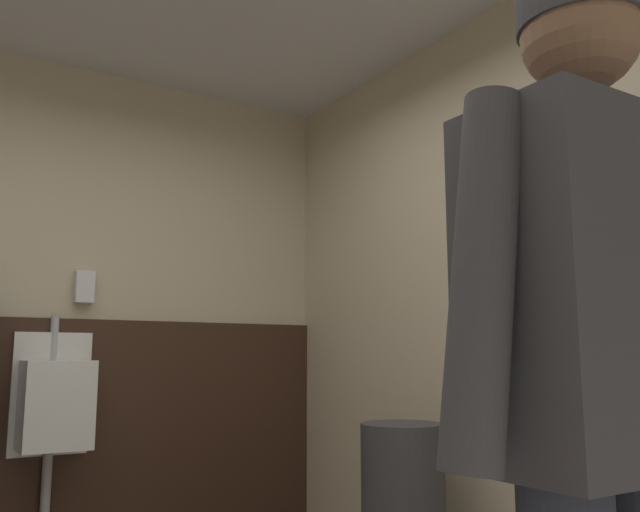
% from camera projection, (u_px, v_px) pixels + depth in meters
% --- Properties ---
extents(wall_back, '(3.93, 0.12, 2.71)m').
position_uv_depth(wall_back, '(44.00, 296.00, 3.67)').
color(wall_back, beige).
rests_on(wall_back, ground_plane).
extents(wall_right, '(0.12, 4.56, 2.71)m').
position_uv_depth(wall_right, '(549.00, 279.00, 2.87)').
color(wall_right, beige).
rests_on(wall_right, ground_plane).
extents(wainscot_band_back, '(3.33, 0.03, 1.23)m').
position_uv_depth(wainscot_band_back, '(37.00, 433.00, 3.49)').
color(wainscot_band_back, '#382319').
rests_on(wainscot_band_back, ground_plane).
extents(urinal_middle, '(0.40, 0.34, 1.24)m').
position_uv_depth(urinal_middle, '(54.00, 403.00, 3.42)').
color(urinal_middle, white).
rests_on(urinal_middle, ground_plane).
extents(person, '(0.65, 0.60, 1.68)m').
position_uv_depth(person, '(608.00, 382.00, 1.05)').
color(person, '#2D3342').
rests_on(person, ground_plane).
extents(trash_bin, '(0.38, 0.38, 0.72)m').
position_uv_depth(trash_bin, '(403.00, 505.00, 2.95)').
color(trash_bin, '#38383D').
rests_on(trash_bin, ground_plane).
extents(soap_dispenser, '(0.10, 0.07, 0.18)m').
position_uv_depth(soap_dispenser, '(84.00, 287.00, 3.70)').
color(soap_dispenser, silver).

